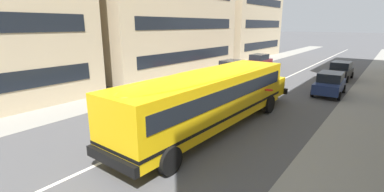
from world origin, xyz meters
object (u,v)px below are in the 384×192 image
parked_car_maroon_by_hydrant (259,61)px  parked_car_dark_blue_end_of_row (330,83)px  parked_car_black_near_corner (340,70)px  parked_car_red_by_lamppost (232,68)px  school_bus (213,94)px

parked_car_maroon_by_hydrant → parked_car_dark_blue_end_of_row: same height
parked_car_maroon_by_hydrant → parked_car_dark_blue_end_of_row: size_ratio=1.00×
parked_car_maroon_by_hydrant → parked_car_dark_blue_end_of_row: bearing=-132.0°
parked_car_maroon_by_hydrant → parked_car_black_near_corner: same height
parked_car_black_near_corner → parked_car_red_by_lamppost: 10.15m
school_bus → parked_car_black_near_corner: 18.07m
parked_car_maroon_by_hydrant → parked_car_dark_blue_end_of_row: 12.86m
parked_car_dark_blue_end_of_row → parked_car_red_by_lamppost: bearing=-104.2°
parked_car_red_by_lamppost → parked_car_dark_blue_end_of_row: 9.42m
parked_car_dark_blue_end_of_row → parked_car_maroon_by_hydrant: bearing=-135.5°
parked_car_black_near_corner → parked_car_red_by_lamppost: (-5.04, 8.81, 0.00)m
parked_car_red_by_lamppost → parked_car_dark_blue_end_of_row: (-2.01, -9.21, 0.00)m
school_bus → parked_car_red_by_lamppost: school_bus is taller
school_bus → parked_car_dark_blue_end_of_row: bearing=-15.9°
parked_car_maroon_by_hydrant → parked_car_red_by_lamppost: size_ratio=0.99×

